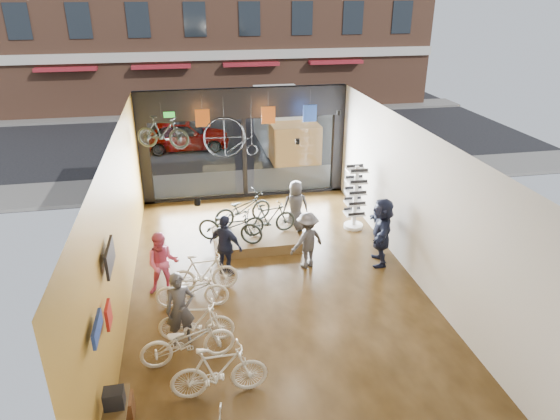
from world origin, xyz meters
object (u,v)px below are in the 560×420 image
object	(u,v)px
customer_3	(307,240)
customer_4	(296,206)
customer_1	(163,264)
floor_bike_5	(204,273)
customer_0	(180,309)
penny_farthing	(233,139)
box_truck	(286,124)
floor_bike_3	(196,321)
floor_bike_4	(192,290)
customer_5	(381,231)
customer_2	(226,246)
display_bike_right	(243,209)
display_bike_left	(230,226)
sunglasses_rack	(355,197)
street_car	(183,135)
display_platform	(255,238)
hung_bike	(163,132)
display_bike_mid	(270,219)
floor_bike_1	(219,371)
floor_bike_2	(188,341)

from	to	relation	value
customer_3	customer_4	distance (m)	2.19
customer_1	floor_bike_5	bearing A→B (deg)	-7.18
customer_0	penny_farthing	distance (m)	6.83
box_truck	floor_bike_3	bearing A→B (deg)	-109.33
floor_bike_4	floor_bike_5	bearing A→B (deg)	-20.95
customer_5	customer_4	bearing A→B (deg)	-125.62
floor_bike_3	customer_2	size ratio (longest dim) A/B	0.96
display_bike_right	display_bike_left	bearing A→B (deg)	134.57
customer_2	customer_4	bearing A→B (deg)	-95.20
floor_bike_5	floor_bike_4	bearing A→B (deg)	152.47
floor_bike_3	sunglasses_rack	size ratio (longest dim) A/B	0.79
floor_bike_4	customer_2	xyz separation A→B (m)	(0.91, 1.27, 0.39)
street_car	display_platform	xyz separation A→B (m)	(1.91, -9.59, -0.55)
box_truck	customer_4	xyz separation A→B (m)	(-1.32, -8.02, -0.42)
sunglasses_rack	hung_bike	size ratio (longest dim) A/B	1.26
display_platform	display_bike_mid	xyz separation A→B (m)	(0.41, -0.10, 0.62)
display_bike_mid	floor_bike_4	bearing A→B (deg)	130.01
customer_0	penny_farthing	world-z (taller)	penny_farthing
floor_bike_4	customer_1	distance (m)	1.03
street_car	hung_bike	bearing A→B (deg)	176.31
customer_2	hung_bike	distance (m)	4.25
penny_farthing	floor_bike_1	bearing A→B (deg)	-98.21
box_truck	floor_bike_4	world-z (taller)	box_truck
floor_bike_2	customer_1	distance (m)	2.66
floor_bike_1	sunglasses_rack	bearing A→B (deg)	-37.68
customer_0	display_platform	bearing A→B (deg)	55.84
floor_bike_4	customer_4	size ratio (longest dim) A/B	1.05
street_car	customer_1	size ratio (longest dim) A/B	2.60
customer_3	floor_bike_3	bearing A→B (deg)	15.19
customer_0	customer_1	world-z (taller)	customer_0
floor_bike_4	customer_5	xyz separation A→B (m)	(4.98, 1.12, 0.49)
sunglasses_rack	street_car	bearing A→B (deg)	116.88
floor_bike_2	penny_farthing	world-z (taller)	penny_farthing
customer_0	customer_1	distance (m)	2.02
floor_bike_2	customer_5	xyz separation A→B (m)	(5.11, 2.98, 0.44)
customer_0	customer_3	distance (m)	4.13
floor_bike_2	customer_2	world-z (taller)	customer_2
floor_bike_3	display_bike_mid	distance (m)	4.63
display_bike_left	customer_5	distance (m)	4.09
floor_bike_4	hung_bike	size ratio (longest dim) A/B	1.06
box_truck	display_bike_left	size ratio (longest dim) A/B	3.34
display_bike_left	floor_bike_2	bearing A→B (deg)	-172.75
display_bike_mid	display_bike_right	size ratio (longest dim) A/B	0.84
floor_bike_5	street_car	bearing A→B (deg)	0.45
street_car	floor_bike_4	xyz separation A→B (m)	(0.03, -12.48, -0.26)
display_platform	customer_4	bearing A→B (deg)	23.40
customer_1	sunglasses_rack	xyz separation A→B (m)	(5.63, 2.58, 0.21)
floor_bike_5	customer_0	distance (m)	1.96
floor_bike_2	display_bike_left	world-z (taller)	display_bike_left
floor_bike_2	floor_bike_4	world-z (taller)	floor_bike_2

